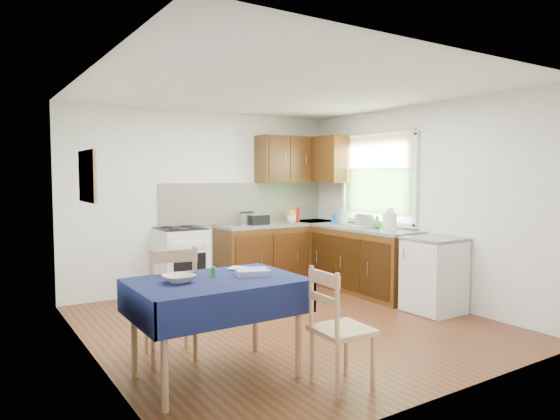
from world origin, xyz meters
TOP-DOWN VIEW (x-y plane):
  - floor at (0.00, 0.00)m, footprint 4.20×4.20m
  - ceiling at (0.00, 0.00)m, footprint 4.00×4.20m
  - wall_back at (0.00, 2.10)m, footprint 4.00×0.02m
  - wall_front at (0.00, -2.10)m, footprint 4.00×0.02m
  - wall_left at (-2.00, 0.00)m, footprint 0.02×4.20m
  - wall_right at (2.00, 0.00)m, footprint 0.02×4.20m
  - base_cabinets at (1.36, 1.26)m, footprint 1.90×2.30m
  - worktop_back at (1.05, 1.80)m, footprint 1.90×0.60m
  - worktop_right at (1.70, 0.65)m, footprint 0.60×1.70m
  - worktop_corner at (1.70, 1.80)m, footprint 0.60×0.60m
  - splashback at (0.65, 2.08)m, footprint 2.70×0.02m
  - upper_cabinets at (1.52, 1.80)m, footprint 1.20×0.85m
  - stove at (-0.50, 1.80)m, footprint 0.60×0.61m
  - window at (1.97, 0.70)m, footprint 0.04×1.48m
  - fridge at (1.70, -0.55)m, footprint 0.58×0.60m
  - corkboard at (-1.97, 0.30)m, footprint 0.04×0.62m
  - dining_table at (-1.28, -0.89)m, footprint 1.31×0.88m
  - chair_far at (-1.44, -0.33)m, footprint 0.52×0.52m
  - chair_near at (-0.59, -1.56)m, footprint 0.43×0.43m
  - toaster at (0.50, 1.79)m, footprint 0.25×0.15m
  - sandwich_press at (0.65, 1.76)m, footprint 0.29×0.25m
  - sauce_bottle at (1.31, 1.68)m, footprint 0.05×0.05m
  - yellow_packet at (1.34, 1.89)m, footprint 0.13×0.09m
  - dish_rack at (1.70, 0.64)m, footprint 0.39×0.30m
  - kettle at (1.68, 0.15)m, footprint 0.18×0.18m
  - cup at (1.19, 1.68)m, footprint 0.14×0.14m
  - soap_bottle_a at (1.70, 1.09)m, footprint 0.16×0.16m
  - soap_bottle_b at (1.71, 1.30)m, footprint 0.12×0.12m
  - soap_bottle_c at (1.68, 0.38)m, footprint 0.15×0.15m
  - plate_bowl at (-1.56, -0.84)m, footprint 0.26×0.26m
  - book at (-0.98, -0.69)m, footprint 0.24×0.25m
  - spice_jar at (-1.26, -0.79)m, footprint 0.04×0.04m
  - tea_towel at (-0.95, -0.90)m, footprint 0.32×0.28m

SIDE VIEW (x-z plane):
  - floor at x=0.00m, z-range 0.00..0.00m
  - base_cabinets at x=1.36m, z-range 0.00..0.86m
  - fridge at x=1.70m, z-range 0.00..0.88m
  - stove at x=-0.50m, z-range 0.00..0.92m
  - chair_near at x=-0.59m, z-range 0.03..0.95m
  - chair_far at x=-1.44m, z-range 0.03..1.04m
  - dining_table at x=-1.28m, z-range 0.29..1.08m
  - book at x=-0.98m, z-range 0.79..0.81m
  - tea_towel at x=-0.95m, z-range 0.79..0.84m
  - plate_bowl at x=-1.56m, z-range 0.79..0.85m
  - spice_jar at x=-1.26m, z-range 0.79..0.87m
  - worktop_back at x=1.05m, z-range 0.86..0.90m
  - worktop_right at x=1.70m, z-range 0.86..0.90m
  - worktop_corner at x=1.70m, z-range 0.86..0.90m
  - dish_rack at x=1.70m, z-range 0.83..1.02m
  - cup at x=1.19m, z-range 0.90..1.00m
  - sandwich_press at x=0.65m, z-range 0.90..1.07m
  - soap_bottle_c at x=1.68m, z-range 0.90..1.07m
  - yellow_packet at x=1.34m, z-range 0.90..1.07m
  - toaster at x=0.50m, z-range 0.89..1.08m
  - soap_bottle_b at x=1.71m, z-range 0.90..1.09m
  - sauce_bottle at x=1.31m, z-range 0.90..1.13m
  - kettle at x=1.68m, z-range 0.88..1.18m
  - soap_bottle_a at x=1.70m, z-range 0.90..1.22m
  - splashback at x=0.65m, z-range 0.90..1.50m
  - wall_back at x=0.00m, z-range 0.00..2.50m
  - wall_front at x=0.00m, z-range 0.00..2.50m
  - wall_left at x=-2.00m, z-range 0.00..2.50m
  - wall_right at x=2.00m, z-range 0.00..2.50m
  - corkboard at x=-1.97m, z-range 1.36..1.83m
  - window at x=1.97m, z-range 1.02..2.28m
  - upper_cabinets at x=1.52m, z-range 1.50..2.20m
  - ceiling at x=0.00m, z-range 2.49..2.51m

